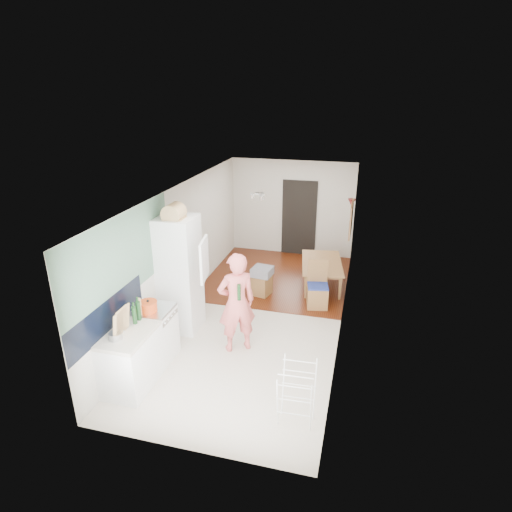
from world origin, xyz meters
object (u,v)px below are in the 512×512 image
at_px(person, 236,294).
at_px(stool, 262,285).
at_px(drying_rack, 297,395).
at_px(dining_table, 322,276).
at_px(dining_chair, 318,285).

bearing_deg(person, stool, -120.54).
bearing_deg(stool, drying_rack, -69.06).
distance_m(person, dining_table, 3.22).
bearing_deg(dining_table, dining_chair, 171.49).
bearing_deg(drying_rack, stool, 108.06).
xyz_separation_m(person, stool, (-0.09, 2.09, -0.81)).
xyz_separation_m(dining_table, drying_rack, (0.15, -4.38, 0.21)).
distance_m(person, stool, 2.24).
distance_m(dining_chair, drying_rack, 3.32).
bearing_deg(stool, person, -87.55).
relative_size(person, stool, 4.44).
xyz_separation_m(person, drying_rack, (1.27, -1.47, -0.60)).
distance_m(dining_chair, stool, 1.28).
height_order(stool, drying_rack, drying_rack).
xyz_separation_m(person, dining_chair, (1.14, 1.85, -0.56)).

